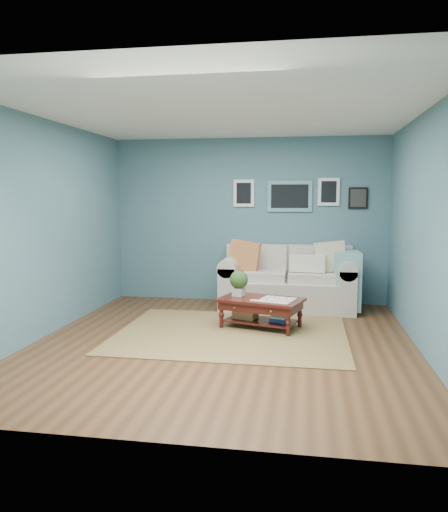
# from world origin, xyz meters

# --- Properties ---
(room_shell) EXTENTS (5.00, 5.02, 2.70)m
(room_shell) POSITION_xyz_m (0.02, 0.06, 1.36)
(room_shell) COLOR brown
(room_shell) RESTS_ON ground
(area_rug) EXTENTS (2.89, 2.31, 0.01)m
(area_rug) POSITION_xyz_m (0.03, 0.39, 0.01)
(area_rug) COLOR brown
(area_rug) RESTS_ON ground
(loveseat) EXTENTS (2.11, 0.96, 1.08)m
(loveseat) POSITION_xyz_m (0.76, 2.03, 0.44)
(loveseat) COLOR beige
(loveseat) RESTS_ON ground
(coffee_table) EXTENTS (1.20, 0.90, 0.75)m
(coffee_table) POSITION_xyz_m (0.32, 0.76, 0.33)
(coffee_table) COLOR black
(coffee_table) RESTS_ON ground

